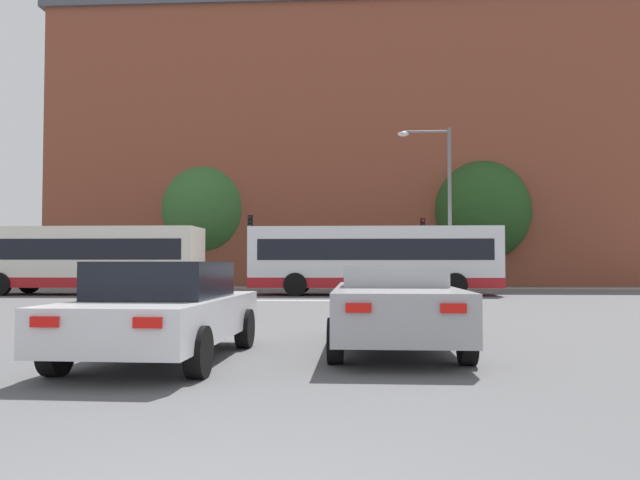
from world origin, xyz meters
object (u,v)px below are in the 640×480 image
car_saloon_left (164,310)px  traffic_light_far_right (423,241)px  car_roadster_right (395,306)px  bus_crossing_trailing (85,259)px  traffic_light_far_left (250,239)px  pedestrian_walking_east (440,272)px  pedestrian_waiting (362,271)px  bus_crossing_lead (374,259)px  pedestrian_walking_west (465,272)px  street_lamp_junction (440,192)px

car_saloon_left → traffic_light_far_right: bearing=77.5°
car_roadster_right → bus_crossing_trailing: bearing=127.1°
car_saloon_left → bus_crossing_trailing: bearing=118.6°
traffic_light_far_left → pedestrian_walking_east: 10.82m
car_saloon_left → pedestrian_waiting: 27.36m
car_roadster_right → traffic_light_far_right: size_ratio=1.23×
pedestrian_waiting → pedestrian_walking_east: 4.43m
car_saloon_left → bus_crossing_lead: bearing=80.8°
bus_crossing_trailing → pedestrian_walking_west: bus_crossing_trailing is taller
bus_crossing_trailing → pedestrian_walking_west: size_ratio=6.61×
pedestrian_walking_east → pedestrian_walking_west: (1.28, -0.44, -0.02)m
car_roadster_right → pedestrian_walking_west: pedestrian_walking_west is taller
traffic_light_far_left → street_lamp_junction: size_ratio=0.55×
car_roadster_right → bus_crossing_trailing: 21.29m
car_saloon_left → bus_crossing_lead: 19.09m
bus_crossing_lead → pedestrian_walking_west: size_ratio=6.97×
car_roadster_right → pedestrian_walking_west: bearing=78.0°
car_roadster_right → pedestrian_waiting: (-0.21, 25.88, 0.24)m
car_roadster_right → traffic_light_far_left: traffic_light_far_left is taller
pedestrian_waiting → pedestrian_walking_west: size_ratio=1.04×
bus_crossing_lead → bus_crossing_trailing: (-12.91, -0.38, 0.01)m
bus_crossing_trailing → traffic_light_far_left: traffic_light_far_left is taller
pedestrian_walking_east → car_roadster_right: bearing=-18.8°
street_lamp_junction → pedestrian_walking_east: street_lamp_junction is taller
car_saloon_left → traffic_light_far_right: size_ratio=1.15×
bus_crossing_lead → pedestrian_walking_east: (3.95, 7.65, -0.68)m
street_lamp_junction → car_roadster_right: bearing=-100.2°
car_saloon_left → car_roadster_right: bearing=22.5°
car_roadster_right → street_lamp_junction: (3.18, 17.74, 3.86)m
bus_crossing_trailing → pedestrian_walking_east: 18.68m
bus_crossing_lead → traffic_light_far_left: bearing=43.9°
traffic_light_far_left → street_lamp_junction: street_lamp_junction is taller
bus_crossing_lead → traffic_light_far_left: (-6.69, 6.94, 1.16)m
car_saloon_left → car_roadster_right: 3.64m
car_saloon_left → car_roadster_right: (3.40, 1.30, -0.02)m
car_roadster_right → bus_crossing_trailing: bus_crossing_trailing is taller
bus_crossing_lead → traffic_light_far_left: traffic_light_far_left is taller
car_saloon_left → pedestrian_walking_west: bearing=72.9°
pedestrian_waiting → pedestrian_walking_west: bearing=-47.9°
traffic_light_far_right → pedestrian_walking_east: traffic_light_far_right is taller
bus_crossing_lead → traffic_light_far_right: 7.92m
bus_crossing_lead → street_lamp_junction: street_lamp_junction is taller
traffic_light_far_right → traffic_light_far_left: bearing=-178.0°
pedestrian_waiting → street_lamp_junction: bearing=-102.8°
street_lamp_junction → car_saloon_left: bearing=-109.1°
car_saloon_left → car_roadster_right: size_ratio=0.94×
car_saloon_left → traffic_light_far_right: 26.88m
traffic_light_far_right → traffic_light_far_left: traffic_light_far_left is taller
pedestrian_walking_west → pedestrian_walking_east: bearing=137.5°
bus_crossing_lead → pedestrian_waiting: bus_crossing_lead is taller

